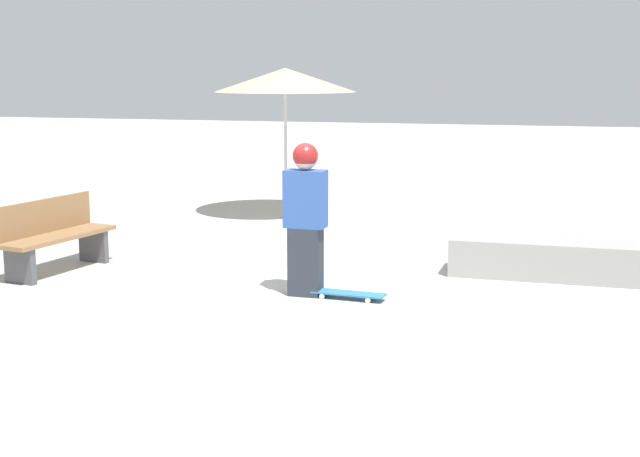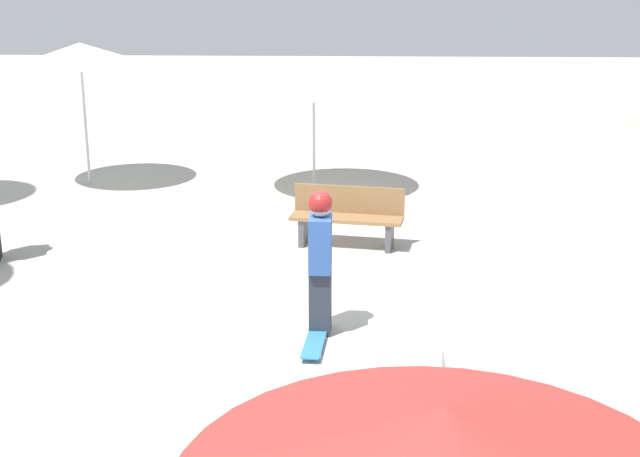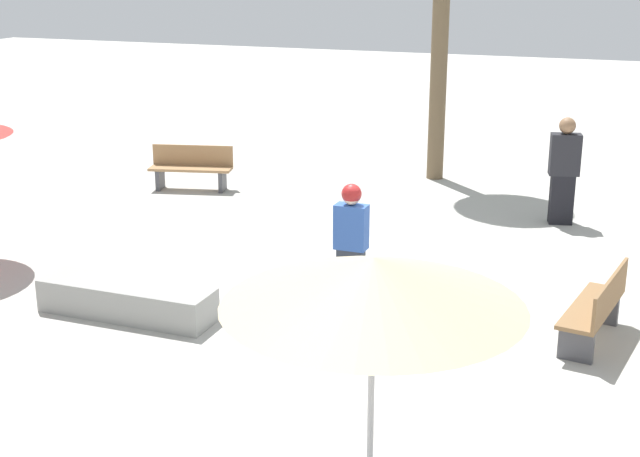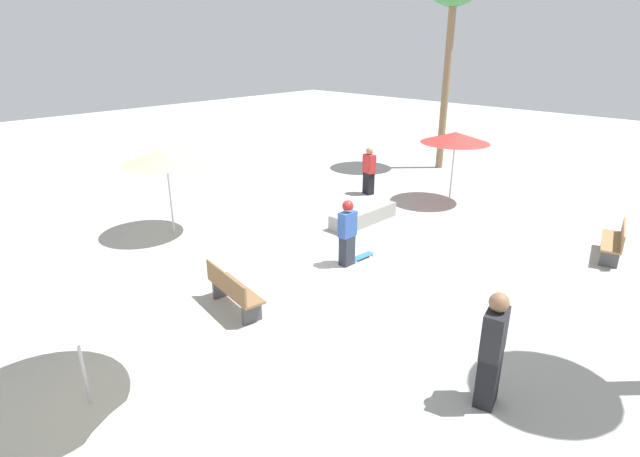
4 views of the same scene
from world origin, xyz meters
name	(u,v)px [view 4 (image 4 of 4)]	position (x,y,z in m)	size (l,w,h in m)	color
ground_plane	(342,274)	(0.00, 0.00, 0.00)	(60.00, 60.00, 0.00)	#B2AFA8
skater_main	(347,231)	(-0.25, 0.46, 0.86)	(0.26, 0.43, 1.60)	#282D38
skateboard	(360,257)	(-0.20, 0.92, 0.06)	(0.26, 0.81, 0.07)	teal
concrete_ledge	(363,216)	(-1.75, 2.96, 0.21)	(0.66, 2.33, 0.43)	gray
bench_near	(233,290)	(-0.51, -2.69, 0.43)	(1.65, 0.70, 0.85)	#47474C
bench_far	(614,242)	(4.23, 5.22, 0.43)	(0.80, 1.66, 0.85)	#47474C
shade_umbrella_tan	(166,156)	(-5.03, -1.28, 2.17)	(2.24, 2.24, 2.36)	#B7B7BC
shade_umbrella_red	(455,137)	(-0.96, 6.50, 2.11)	(2.17, 2.17, 2.28)	#B7B7BC
shade_umbrella_white	(230,433)	(4.26, -6.20, 2.37)	(2.30, 2.30, 2.57)	#B7B7BC
shade_umbrella_cream	(65,279)	(0.11, -5.83, 2.05)	(2.68, 2.68, 2.31)	#B7B7BC
bystander_watching	(369,171)	(-3.43, 5.32, 0.81)	(0.49, 0.35, 1.62)	black
bystander_far	(492,351)	(4.37, -1.79, 0.91)	(0.38, 0.55, 1.83)	black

